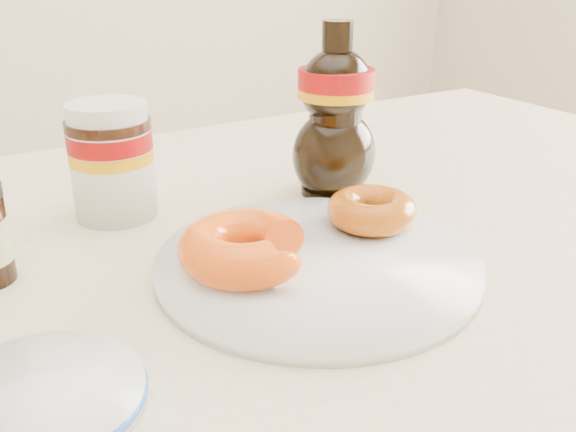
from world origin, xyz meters
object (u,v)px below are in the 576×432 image
donut_bitten (244,247)px  dining_table (281,325)px  plate (317,263)px  syrup_bottle (335,111)px  nutella_jar (111,156)px  blue_rim_saucer (38,398)px  donut_whole (371,210)px

donut_bitten → dining_table: bearing=37.5°
plate → donut_bitten: (-0.06, 0.01, 0.03)m
plate → syrup_bottle: bearing=51.1°
nutella_jar → syrup_bottle: size_ratio=0.63×
nutella_jar → plate: bearing=-62.7°
nutella_jar → syrup_bottle: 0.25m
plate → syrup_bottle: syrup_bottle is taller
blue_rim_saucer → syrup_bottle: bearing=30.0°
dining_table → nutella_jar: 0.25m
nutella_jar → syrup_bottle: syrup_bottle is taller
plate → donut_bitten: donut_bitten is taller
plate → blue_rim_saucer: size_ratio=2.12×
plate → nutella_jar: size_ratio=2.35×
plate → nutella_jar: nutella_jar is taller
donut_bitten → donut_whole: 0.15m
donut_whole → blue_rim_saucer: (-0.33, -0.09, -0.02)m
plate → dining_table: bearing=97.0°
plate → syrup_bottle: size_ratio=1.47×
donut_bitten → blue_rim_saucer: donut_bitten is taller
donut_whole → syrup_bottle: (0.04, 0.12, 0.07)m
dining_table → donut_bitten: size_ratio=12.56×
plate → donut_whole: donut_whole is taller
donut_whole → plate: bearing=-159.2°
donut_bitten → donut_whole: donut_bitten is taller
blue_rim_saucer → plate: bearing=14.0°
dining_table → nutella_jar: nutella_jar is taller
donut_whole → nutella_jar: nutella_jar is taller
dining_table → nutella_jar: (-0.11, 0.16, 0.15)m
donut_bitten → nutella_jar: 0.21m
nutella_jar → blue_rim_saucer: bearing=-116.2°
plate → blue_rim_saucer: same height
dining_table → donut_bitten: bearing=-146.3°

